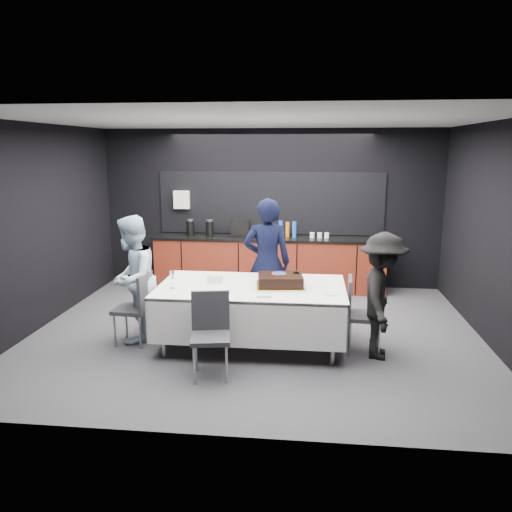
# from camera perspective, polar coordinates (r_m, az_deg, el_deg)

# --- Properties ---
(ground) EXTENTS (6.00, 6.00, 0.00)m
(ground) POSITION_cam_1_polar(r_m,az_deg,el_deg) (6.86, -0.09, -8.78)
(ground) COLOR #45444A
(ground) RESTS_ON ground
(room_shell) EXTENTS (6.04, 5.04, 2.82)m
(room_shell) POSITION_cam_1_polar(r_m,az_deg,el_deg) (6.43, -0.10, 6.87)
(room_shell) COLOR white
(room_shell) RESTS_ON ground
(kitchenette) EXTENTS (4.10, 0.64, 2.05)m
(kitchenette) POSITION_cam_1_polar(r_m,az_deg,el_deg) (8.82, 1.38, -0.33)
(kitchenette) COLOR #5E1B0E
(kitchenette) RESTS_ON ground
(party_table) EXTENTS (2.32, 1.32, 0.78)m
(party_table) POSITION_cam_1_polar(r_m,az_deg,el_deg) (6.28, -0.50, -4.61)
(party_table) COLOR #99999E
(party_table) RESTS_ON ground
(cake_assembly) EXTENTS (0.64, 0.55, 0.18)m
(cake_assembly) POSITION_cam_1_polar(r_m,az_deg,el_deg) (6.20, 2.79, -2.80)
(cake_assembly) COLOR gold
(cake_assembly) RESTS_ON party_table
(plate_stack) EXTENTS (0.21, 0.21, 0.10)m
(plate_stack) POSITION_cam_1_polar(r_m,az_deg,el_deg) (6.41, -4.71, -2.54)
(plate_stack) COLOR white
(plate_stack) RESTS_ON party_table
(loose_plate_near) EXTENTS (0.18, 0.18, 0.01)m
(loose_plate_near) POSITION_cam_1_polar(r_m,az_deg,el_deg) (5.99, -3.11, -4.02)
(loose_plate_near) COLOR white
(loose_plate_near) RESTS_ON party_table
(loose_plate_right_a) EXTENTS (0.18, 0.18, 0.01)m
(loose_plate_right_a) POSITION_cam_1_polar(r_m,az_deg,el_deg) (6.30, 7.41, -3.31)
(loose_plate_right_a) COLOR white
(loose_plate_right_a) RESTS_ON party_table
(loose_plate_right_b) EXTENTS (0.22, 0.22, 0.01)m
(loose_plate_right_b) POSITION_cam_1_polar(r_m,az_deg,el_deg) (5.96, 8.52, -4.22)
(loose_plate_right_b) COLOR white
(loose_plate_right_b) RESTS_ON party_table
(loose_plate_far) EXTENTS (0.19, 0.19, 0.01)m
(loose_plate_far) POSITION_cam_1_polar(r_m,az_deg,el_deg) (6.57, 1.04, -2.55)
(loose_plate_far) COLOR white
(loose_plate_far) RESTS_ON party_table
(fork_pile) EXTENTS (0.17, 0.11, 0.03)m
(fork_pile) POSITION_cam_1_polar(r_m,az_deg,el_deg) (5.77, 0.92, -4.56)
(fork_pile) COLOR white
(fork_pile) RESTS_ON party_table
(champagne_flute) EXTENTS (0.06, 0.06, 0.22)m
(champagne_flute) POSITION_cam_1_polar(r_m,az_deg,el_deg) (6.16, -9.57, -2.23)
(champagne_flute) COLOR white
(champagne_flute) RESTS_ON party_table
(chair_left) EXTENTS (0.45, 0.45, 0.92)m
(chair_left) POSITION_cam_1_polar(r_m,az_deg,el_deg) (6.51, -13.37, -5.30)
(chair_left) COLOR #303035
(chair_left) RESTS_ON ground
(chair_right) EXTENTS (0.45, 0.45, 0.92)m
(chair_right) POSITION_cam_1_polar(r_m,az_deg,el_deg) (6.24, 11.60, -5.99)
(chair_right) COLOR #303035
(chair_right) RESTS_ON ground
(chair_near) EXTENTS (0.49, 0.49, 0.92)m
(chair_near) POSITION_cam_1_polar(r_m,az_deg,el_deg) (5.53, -5.22, -8.19)
(chair_near) COLOR #303035
(chair_near) RESTS_ON ground
(person_center) EXTENTS (0.70, 0.50, 1.80)m
(person_center) POSITION_cam_1_polar(r_m,az_deg,el_deg) (6.94, 1.26, -0.77)
(person_center) COLOR black
(person_center) RESTS_ON ground
(person_left) EXTENTS (0.63, 0.80, 1.63)m
(person_left) POSITION_cam_1_polar(r_m,az_deg,el_deg) (6.58, -13.97, -2.59)
(person_left) COLOR silver
(person_left) RESTS_ON ground
(person_right) EXTENTS (0.69, 1.04, 1.51)m
(person_right) POSITION_cam_1_polar(r_m,az_deg,el_deg) (6.08, 14.20, -4.45)
(person_right) COLOR black
(person_right) RESTS_ON ground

